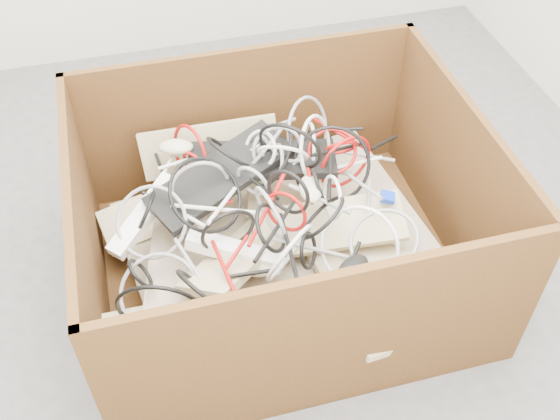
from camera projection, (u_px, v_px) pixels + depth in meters
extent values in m
plane|color=#4E4D50|center=(266.00, 263.00, 2.34)|extent=(3.00, 3.00, 0.00)
cube|color=#3D1E0F|center=(281.00, 272.00, 2.30)|extent=(1.23, 1.02, 0.03)
cube|color=#3D1E0F|center=(247.00, 120.00, 2.43)|extent=(1.23, 0.03, 0.60)
cube|color=#3D1E0F|center=(330.00, 345.00, 1.76)|extent=(1.23, 0.02, 0.60)
cube|color=#3D1E0F|center=(456.00, 181.00, 2.20)|extent=(0.02, 0.97, 0.60)
cube|color=#3D1E0F|center=(89.00, 251.00, 1.98)|extent=(0.02, 0.97, 0.60)
cube|color=tan|center=(280.00, 254.00, 2.26)|extent=(1.08, 0.93, 0.20)
cube|color=tan|center=(255.00, 260.00, 2.14)|extent=(0.77, 0.69, 0.21)
cube|color=tan|center=(169.00, 208.00, 2.28)|extent=(0.50, 0.25, 0.13)
cube|color=tan|center=(314.00, 212.00, 2.26)|extent=(0.49, 0.29, 0.17)
cube|color=tan|center=(355.00, 288.00, 2.00)|extent=(0.24, 0.50, 0.07)
cube|color=tan|center=(186.00, 319.00, 1.93)|extent=(0.49, 0.22, 0.14)
cube|color=tan|center=(372.00, 256.00, 2.07)|extent=(0.39, 0.48, 0.16)
cube|color=tan|center=(210.00, 148.00, 2.28)|extent=(0.48, 0.15, 0.21)
cube|color=tan|center=(244.00, 252.00, 2.00)|extent=(0.45, 0.44, 0.19)
cube|color=tan|center=(329.00, 225.00, 2.06)|extent=(0.49, 0.22, 0.11)
cube|color=black|center=(262.00, 160.00, 2.12)|extent=(0.50, 0.27, 0.03)
cube|color=black|center=(220.00, 175.00, 2.05)|extent=(0.50, 0.35, 0.11)
ellipsoid|color=#BCB597|center=(197.00, 224.00, 2.04)|extent=(0.13, 0.11, 0.04)
ellipsoid|color=#BCB597|center=(337.00, 165.00, 2.22)|extent=(0.13, 0.13, 0.04)
ellipsoid|color=#BCB597|center=(262.00, 267.00, 1.95)|extent=(0.12, 0.08, 0.04)
ellipsoid|color=#BCB597|center=(310.00, 189.00, 1.95)|extent=(0.08, 0.12, 0.04)
ellipsoid|color=#BCB597|center=(176.00, 147.00, 2.14)|extent=(0.13, 0.10, 0.04)
ellipsoid|color=black|center=(414.00, 279.00, 1.95)|extent=(0.13, 0.12, 0.04)
ellipsoid|color=black|center=(353.00, 268.00, 1.81)|extent=(0.13, 0.12, 0.04)
cube|color=white|center=(143.00, 215.00, 2.03)|extent=(0.25, 0.25, 0.12)
cube|color=white|center=(235.00, 251.00, 1.95)|extent=(0.29, 0.18, 0.10)
cube|color=#0D2EC3|center=(388.00, 197.00, 2.05)|extent=(0.06, 0.06, 0.03)
torus|color=black|center=(145.00, 212.00, 2.06)|extent=(0.14, 0.24, 0.21)
torus|color=#A20D0B|center=(190.00, 155.00, 2.17)|extent=(0.13, 0.27, 0.29)
torus|color=silver|center=(315.00, 149.00, 2.07)|extent=(0.16, 0.25, 0.28)
torus|color=black|center=(203.00, 291.00, 1.81)|extent=(0.18, 0.20, 0.22)
torus|color=#A20D0B|center=(197.00, 166.00, 2.15)|extent=(0.12, 0.13, 0.16)
torus|color=black|center=(140.00, 273.00, 1.89)|extent=(0.08, 0.12, 0.10)
torus|color=silver|center=(260.00, 150.00, 2.07)|extent=(0.11, 0.15, 0.16)
torus|color=silver|center=(359.00, 247.00, 1.87)|extent=(0.24, 0.25, 0.29)
torus|color=silver|center=(308.00, 156.00, 2.21)|extent=(0.09, 0.23, 0.23)
torus|color=black|center=(322.00, 218.00, 1.90)|extent=(0.20, 0.21, 0.14)
torus|color=black|center=(331.00, 165.00, 2.10)|extent=(0.32, 0.16, 0.29)
torus|color=gray|center=(275.00, 154.00, 2.15)|extent=(0.11, 0.21, 0.20)
torus|color=black|center=(160.00, 309.00, 1.83)|extent=(0.33, 0.12, 0.35)
torus|color=black|center=(308.00, 251.00, 1.87)|extent=(0.10, 0.14, 0.15)
torus|color=silver|center=(250.00, 152.00, 2.15)|extent=(0.17, 0.12, 0.15)
torus|color=gray|center=(264.00, 149.00, 2.12)|extent=(0.16, 0.22, 0.22)
torus|color=gray|center=(160.00, 294.00, 1.89)|extent=(0.32, 0.27, 0.20)
torus|color=#A20D0B|center=(286.00, 212.00, 1.93)|extent=(0.15, 0.14, 0.19)
torus|color=black|center=(206.00, 195.00, 1.94)|extent=(0.25, 0.24, 0.22)
torus|color=#A20D0B|center=(345.00, 162.00, 2.13)|extent=(0.26, 0.09, 0.26)
torus|color=gray|center=(308.00, 133.00, 2.27)|extent=(0.20, 0.28, 0.31)
torus|color=silver|center=(283.00, 154.00, 2.03)|extent=(0.19, 0.13, 0.19)
torus|color=gray|center=(278.00, 161.00, 2.07)|extent=(0.05, 0.14, 0.14)
torus|color=silver|center=(168.00, 178.00, 2.22)|extent=(0.13, 0.22, 0.22)
torus|color=black|center=(271.00, 228.00, 1.85)|extent=(0.14, 0.20, 0.16)
torus|color=black|center=(228.00, 231.00, 1.91)|extent=(0.22, 0.06, 0.23)
torus|color=black|center=(288.00, 192.00, 1.89)|extent=(0.14, 0.16, 0.20)
torus|color=black|center=(228.00, 152.00, 2.05)|extent=(0.14, 0.21, 0.17)
torus|color=gray|center=(271.00, 214.00, 1.91)|extent=(0.07, 0.25, 0.26)
torus|color=#A20D0B|center=(310.00, 186.00, 2.01)|extent=(0.04, 0.16, 0.16)
torus|color=gray|center=(253.00, 181.00, 2.01)|extent=(0.12, 0.13, 0.17)
torus|color=black|center=(271.00, 155.00, 2.10)|extent=(0.16, 0.28, 0.24)
torus|color=gray|center=(384.00, 240.00, 1.87)|extent=(0.21, 0.23, 0.12)
torus|color=gray|center=(200.00, 186.00, 2.02)|extent=(0.23, 0.04, 0.23)
torus|color=black|center=(290.00, 147.00, 2.01)|extent=(0.20, 0.17, 0.21)
torus|color=#A20D0B|center=(341.00, 148.00, 2.12)|extent=(0.14, 0.08, 0.13)
torus|color=gray|center=(277.00, 150.00, 2.06)|extent=(0.23, 0.09, 0.22)
torus|color=black|center=(319.00, 186.00, 1.98)|extent=(0.05, 0.16, 0.16)
torus|color=silver|center=(332.00, 198.00, 1.95)|extent=(0.04, 0.19, 0.19)
torus|color=#A20D0B|center=(332.00, 151.00, 2.12)|extent=(0.16, 0.16, 0.11)
torus|color=gray|center=(151.00, 222.00, 1.96)|extent=(0.30, 0.25, 0.21)
torus|color=silver|center=(289.00, 253.00, 1.84)|extent=(0.18, 0.20, 0.22)
cylinder|color=silver|center=(458.00, 262.00, 1.95)|extent=(0.12, 0.07, 0.04)
cylinder|color=black|center=(157.00, 158.00, 2.24)|extent=(0.03, 0.19, 0.04)
cylinder|color=black|center=(250.00, 273.00, 1.83)|extent=(0.12, 0.03, 0.02)
cylinder|color=#A20D0B|center=(212.00, 300.00, 1.85)|extent=(0.16, 0.16, 0.06)
cylinder|color=gray|center=(368.00, 156.00, 2.24)|extent=(0.19, 0.05, 0.07)
cylinder|color=silver|center=(349.00, 165.00, 2.12)|extent=(0.22, 0.04, 0.06)
cylinder|color=black|center=(289.00, 247.00, 1.82)|extent=(0.04, 0.28, 0.04)
cylinder|color=black|center=(276.00, 229.00, 1.85)|extent=(0.19, 0.23, 0.03)
cylinder|color=#A20D0B|center=(237.00, 252.00, 1.87)|extent=(0.09, 0.10, 0.03)
cylinder|color=#A20D0B|center=(192.00, 187.00, 2.05)|extent=(0.23, 0.16, 0.04)
cylinder|color=gray|center=(275.00, 126.00, 2.24)|extent=(0.18, 0.13, 0.08)
cylinder|color=silver|center=(214.00, 209.00, 1.94)|extent=(0.25, 0.13, 0.03)
cylinder|color=black|center=(171.00, 201.00, 2.04)|extent=(0.17, 0.10, 0.05)
cylinder|color=black|center=(384.00, 143.00, 2.32)|extent=(0.12, 0.07, 0.02)
cylinder|color=silver|center=(184.00, 214.00, 1.97)|extent=(0.12, 0.21, 0.09)
cylinder|color=black|center=(235.00, 171.00, 2.10)|extent=(0.11, 0.19, 0.09)
cylinder|color=gray|center=(199.00, 277.00, 1.88)|extent=(0.10, 0.27, 0.08)
cylinder|color=#A20D0B|center=(224.00, 267.00, 1.84)|extent=(0.04, 0.21, 0.02)
cylinder|color=#A20D0B|center=(208.00, 209.00, 2.01)|extent=(0.16, 0.03, 0.03)
cylinder|color=black|center=(330.00, 175.00, 1.99)|extent=(0.09, 0.23, 0.03)
cylinder|color=black|center=(413.00, 289.00, 1.89)|extent=(0.12, 0.10, 0.05)
cylinder|color=gray|center=(320.00, 199.00, 1.94)|extent=(0.15, 0.16, 0.03)
cylinder|color=black|center=(352.00, 261.00, 1.87)|extent=(0.09, 0.11, 0.05)
cylinder|color=black|center=(214.00, 162.00, 2.14)|extent=(0.12, 0.16, 0.03)
cylinder|color=gray|center=(357.00, 181.00, 2.07)|extent=(0.07, 0.26, 0.09)
cylinder|color=silver|center=(152.00, 198.00, 2.07)|extent=(0.20, 0.14, 0.09)
cylinder|color=black|center=(256.00, 183.00, 2.01)|extent=(0.10, 0.19, 0.03)
cylinder|color=black|center=(182.00, 180.00, 2.16)|extent=(0.09, 0.25, 0.07)
cylinder|color=#A20D0B|center=(339.00, 133.00, 2.35)|extent=(0.14, 0.19, 0.03)
cylinder|color=silver|center=(222.00, 205.00, 1.92)|extent=(0.12, 0.17, 0.05)
cylinder|color=black|center=(329.00, 133.00, 2.33)|extent=(0.06, 0.24, 0.04)
cylinder|color=#A20D0B|center=(267.00, 208.00, 1.91)|extent=(0.18, 0.24, 0.05)
cylinder|color=gray|center=(311.00, 248.00, 1.90)|extent=(0.21, 0.09, 0.07)
cylinder|color=silver|center=(190.00, 159.00, 2.14)|extent=(0.22, 0.04, 0.03)
cylinder|color=black|center=(337.00, 150.00, 2.10)|extent=(0.20, 0.07, 0.05)
cylinder|color=black|center=(335.00, 130.00, 2.24)|extent=(0.18, 0.09, 0.05)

